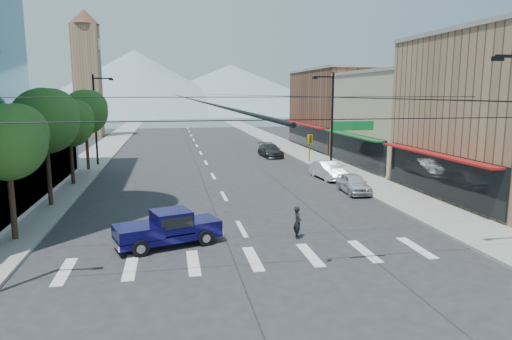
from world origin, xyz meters
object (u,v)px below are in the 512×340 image
object	(u,v)px
parked_car_near	(354,183)
parked_car_mid	(328,170)
pedestrian	(297,222)
parked_car_far	(270,150)
pickup_truck	(168,228)

from	to	relation	value
parked_car_near	parked_car_mid	size ratio (longest dim) A/B	0.92
pedestrian	parked_car_near	bearing A→B (deg)	-33.63
parked_car_far	pedestrian	bearing A→B (deg)	-103.51
parked_car_near	parked_car_mid	distance (m)	5.58
pickup_truck	pedestrian	bearing A→B (deg)	-18.31
pickup_truck	pedestrian	xyz separation A→B (m)	(6.36, -0.04, -0.06)
pickup_truck	parked_car_far	xyz separation A→B (m)	(11.46, 29.19, -0.15)
pickup_truck	parked_car_mid	distance (m)	19.96
pedestrian	parked_car_mid	size ratio (longest dim) A/B	0.37
pickup_truck	parked_car_near	size ratio (longest dim) A/B	1.28
parked_car_mid	parked_car_far	world-z (taller)	parked_car_mid
pickup_truck	parked_car_far	bearing A→B (deg)	50.61
parked_car_near	parked_car_far	xyz separation A→B (m)	(-1.80, 19.85, 0.03)
pickup_truck	parked_car_near	xyz separation A→B (m)	(13.26, 9.34, -0.18)
parked_car_mid	parked_car_far	size ratio (longest dim) A/B	0.88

